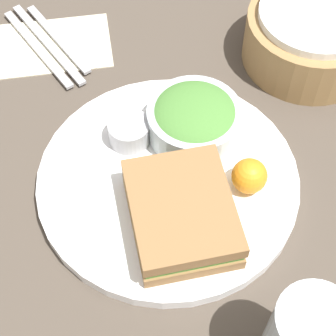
{
  "coord_description": "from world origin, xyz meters",
  "views": [
    {
      "loc": [
        0.39,
        -0.06,
        0.62
      ],
      "look_at": [
        0.0,
        0.0,
        0.04
      ],
      "focal_mm": 60.0,
      "sensor_mm": 36.0,
      "label": 1
    }
  ],
  "objects_px": {
    "plate": "(168,181)",
    "salad_bowl": "(194,119)",
    "fork": "(37,48)",
    "knife": "(48,43)",
    "bread_basket": "(311,36)",
    "sandwich": "(182,213)",
    "dressing_cup": "(129,132)",
    "spoon": "(58,39)"
  },
  "relations": [
    {
      "from": "dressing_cup",
      "to": "knife",
      "type": "relative_size",
      "value": 0.27
    },
    {
      "from": "plate",
      "to": "fork",
      "type": "height_order",
      "value": "plate"
    },
    {
      "from": "fork",
      "to": "knife",
      "type": "relative_size",
      "value": 0.95
    },
    {
      "from": "fork",
      "to": "spoon",
      "type": "bearing_deg",
      "value": -90.0
    },
    {
      "from": "fork",
      "to": "spoon",
      "type": "distance_m",
      "value": 0.04
    },
    {
      "from": "dressing_cup",
      "to": "fork",
      "type": "height_order",
      "value": "dressing_cup"
    },
    {
      "from": "spoon",
      "to": "sandwich",
      "type": "bearing_deg",
      "value": 173.27
    },
    {
      "from": "bread_basket",
      "to": "knife",
      "type": "height_order",
      "value": "bread_basket"
    },
    {
      "from": "sandwich",
      "to": "spoon",
      "type": "xyz_separation_m",
      "value": [
        -0.36,
        -0.13,
        -0.04
      ]
    },
    {
      "from": "sandwich",
      "to": "salad_bowl",
      "type": "bearing_deg",
      "value": 163.39
    },
    {
      "from": "fork",
      "to": "knife",
      "type": "height_order",
      "value": "same"
    },
    {
      "from": "dressing_cup",
      "to": "fork",
      "type": "relative_size",
      "value": 0.28
    },
    {
      "from": "bread_basket",
      "to": "knife",
      "type": "relative_size",
      "value": 0.94
    },
    {
      "from": "dressing_cup",
      "to": "bread_basket",
      "type": "xyz_separation_m",
      "value": [
        -0.13,
        0.29,
        0.01
      ]
    },
    {
      "from": "plate",
      "to": "salad_bowl",
      "type": "relative_size",
      "value": 2.7
    },
    {
      "from": "plate",
      "to": "dressing_cup",
      "type": "xyz_separation_m",
      "value": [
        -0.07,
        -0.04,
        0.03
      ]
    },
    {
      "from": "plate",
      "to": "salad_bowl",
      "type": "bearing_deg",
      "value": 145.48
    },
    {
      "from": "fork",
      "to": "sandwich",
      "type": "bearing_deg",
      "value": 178.67
    },
    {
      "from": "dressing_cup",
      "to": "spoon",
      "type": "bearing_deg",
      "value": -158.54
    },
    {
      "from": "salad_bowl",
      "to": "spoon",
      "type": "bearing_deg",
      "value": -142.15
    },
    {
      "from": "plate",
      "to": "knife",
      "type": "distance_m",
      "value": 0.32
    },
    {
      "from": "plate",
      "to": "salad_bowl",
      "type": "height_order",
      "value": "salad_bowl"
    },
    {
      "from": "plate",
      "to": "fork",
      "type": "distance_m",
      "value": 0.32
    },
    {
      "from": "plate",
      "to": "sandwich",
      "type": "xyz_separation_m",
      "value": [
        0.07,
        0.01,
        0.03
      ]
    },
    {
      "from": "plate",
      "to": "knife",
      "type": "height_order",
      "value": "plate"
    },
    {
      "from": "bread_basket",
      "to": "knife",
      "type": "xyz_separation_m",
      "value": [
        -0.09,
        -0.39,
        -0.04
      ]
    },
    {
      "from": "dressing_cup",
      "to": "knife",
      "type": "bearing_deg",
      "value": -154.21
    },
    {
      "from": "salad_bowl",
      "to": "knife",
      "type": "relative_size",
      "value": 0.6
    },
    {
      "from": "salad_bowl",
      "to": "knife",
      "type": "xyz_separation_m",
      "value": [
        -0.22,
        -0.19,
        -0.04
      ]
    },
    {
      "from": "salad_bowl",
      "to": "dressing_cup",
      "type": "distance_m",
      "value": 0.09
    },
    {
      "from": "plate",
      "to": "bread_basket",
      "type": "xyz_separation_m",
      "value": [
        -0.19,
        0.25,
        0.03
      ]
    },
    {
      "from": "salad_bowl",
      "to": "bread_basket",
      "type": "height_order",
      "value": "bread_basket"
    },
    {
      "from": "dressing_cup",
      "to": "spoon",
      "type": "height_order",
      "value": "dressing_cup"
    },
    {
      "from": "bread_basket",
      "to": "fork",
      "type": "bearing_deg",
      "value": -100.89
    },
    {
      "from": "sandwich",
      "to": "bread_basket",
      "type": "height_order",
      "value": "bread_basket"
    },
    {
      "from": "plate",
      "to": "knife",
      "type": "xyz_separation_m",
      "value": [
        -0.28,
        -0.14,
        -0.0
      ]
    },
    {
      "from": "bread_basket",
      "to": "spoon",
      "type": "xyz_separation_m",
      "value": [
        -0.09,
        -0.37,
        -0.04
      ]
    },
    {
      "from": "salad_bowl",
      "to": "bread_basket",
      "type": "bearing_deg",
      "value": 122.82
    },
    {
      "from": "plate",
      "to": "bread_basket",
      "type": "distance_m",
      "value": 0.31
    },
    {
      "from": "bread_basket",
      "to": "sandwich",
      "type": "bearing_deg",
      "value": -42.33
    },
    {
      "from": "bread_basket",
      "to": "spoon",
      "type": "distance_m",
      "value": 0.39
    },
    {
      "from": "sandwich",
      "to": "fork",
      "type": "height_order",
      "value": "sandwich"
    }
  ]
}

